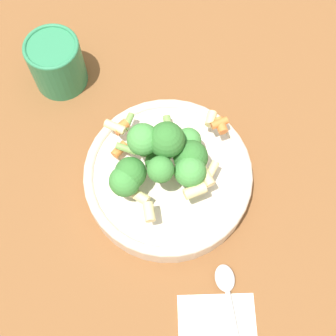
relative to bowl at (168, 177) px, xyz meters
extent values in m
plane|color=brown|center=(0.00, 0.00, -0.02)|extent=(3.00, 3.00, 0.00)
cylinder|color=beige|center=(0.00, 0.00, -0.01)|extent=(0.23, 0.23, 0.04)
torus|color=beige|center=(0.00, 0.00, 0.01)|extent=(0.23, 0.23, 0.01)
cylinder|color=#8CB766|center=(-0.01, -0.02, 0.03)|extent=(0.01, 0.01, 0.01)
sphere|color=#33722D|center=(-0.01, -0.02, 0.04)|extent=(0.03, 0.03, 0.03)
cylinder|color=#8CB766|center=(0.02, -0.06, 0.03)|extent=(0.01, 0.01, 0.01)
sphere|color=#3D8438|center=(0.02, -0.06, 0.06)|extent=(0.04, 0.04, 0.04)
cylinder|color=#8CB766|center=(0.01, -0.05, 0.03)|extent=(0.01, 0.01, 0.02)
sphere|color=#33722D|center=(0.01, -0.05, 0.06)|extent=(0.04, 0.04, 0.04)
cylinder|color=#8CB766|center=(-0.03, -0.03, 0.05)|extent=(0.01, 0.01, 0.01)
sphere|color=#479342|center=(-0.03, -0.03, 0.07)|extent=(0.03, 0.03, 0.03)
cylinder|color=#8CB766|center=(-0.03, 0.03, 0.04)|extent=(0.01, 0.01, 0.01)
sphere|color=#479342|center=(-0.03, 0.03, 0.06)|extent=(0.04, 0.04, 0.04)
cylinder|color=#8CB766|center=(-0.02, -0.03, 0.06)|extent=(0.01, 0.01, 0.02)
sphere|color=#479342|center=(-0.02, -0.03, 0.08)|extent=(0.04, 0.04, 0.04)
cylinder|color=#8CB766|center=(0.02, -0.01, 0.05)|extent=(0.01, 0.01, 0.02)
sphere|color=#3D8438|center=(0.02, -0.01, 0.08)|extent=(0.03, 0.03, 0.03)
cylinder|color=#8CB766|center=(0.01, 0.02, 0.04)|extent=(0.01, 0.01, 0.01)
sphere|color=#33722D|center=(0.01, 0.02, 0.05)|extent=(0.03, 0.03, 0.03)
cylinder|color=#8CB766|center=(-0.02, 0.00, 0.05)|extent=(0.02, 0.02, 0.02)
sphere|color=#33722D|center=(-0.02, 0.00, 0.09)|extent=(0.05, 0.05, 0.05)
cylinder|color=#8CB766|center=(0.00, 0.03, 0.04)|extent=(0.01, 0.01, 0.01)
sphere|color=#33722D|center=(0.00, 0.03, 0.06)|extent=(0.04, 0.04, 0.04)
cylinder|color=#8CB766|center=(0.02, 0.03, 0.03)|extent=(0.01, 0.01, 0.02)
sphere|color=#479342|center=(0.02, 0.03, 0.06)|extent=(0.04, 0.04, 0.04)
cylinder|color=#8CB766|center=(0.00, 0.03, 0.03)|extent=(0.02, 0.02, 0.02)
sphere|color=#33722D|center=(0.00, 0.03, 0.06)|extent=(0.04, 0.04, 0.04)
cylinder|color=orange|center=(-0.04, -0.06, 0.03)|extent=(0.03, 0.03, 0.01)
cylinder|color=orange|center=(-0.05, 0.08, 0.05)|extent=(0.02, 0.02, 0.01)
cylinder|color=orange|center=(0.00, 0.02, 0.05)|extent=(0.02, 0.02, 0.01)
cylinder|color=beige|center=(-0.01, 0.04, 0.04)|extent=(0.02, 0.02, 0.01)
cylinder|color=beige|center=(0.04, -0.04, 0.04)|extent=(0.02, 0.03, 0.01)
cylinder|color=beige|center=(-0.06, 0.07, 0.04)|extent=(0.02, 0.02, 0.01)
cylinder|color=beige|center=(0.01, 0.06, 0.04)|extent=(0.03, 0.02, 0.01)
cylinder|color=beige|center=(0.03, 0.05, 0.05)|extent=(0.03, 0.02, 0.01)
cylinder|color=orange|center=(-0.05, 0.08, 0.05)|extent=(0.02, 0.03, 0.01)
cylinder|color=beige|center=(-0.06, -0.07, 0.05)|extent=(0.03, 0.03, 0.01)
cylinder|color=#729E4C|center=(0.00, 0.00, 0.03)|extent=(0.02, 0.02, 0.01)
cylinder|color=#729E4C|center=(-0.02, 0.02, 0.05)|extent=(0.01, 0.03, 0.01)
cylinder|color=orange|center=(-0.06, -0.06, 0.04)|extent=(0.02, 0.02, 0.01)
cylinder|color=beige|center=(0.06, -0.03, 0.05)|extent=(0.02, 0.01, 0.01)
cylinder|color=beige|center=(0.04, 0.03, 0.06)|extent=(0.02, 0.03, 0.01)
cylinder|color=#729E4C|center=(-0.03, -0.05, 0.04)|extent=(0.02, 0.03, 0.01)
cylinder|color=#729E4C|center=(-0.07, 0.01, 0.03)|extent=(0.02, 0.01, 0.01)
cylinder|color=#729E4C|center=(-0.07, -0.05, 0.04)|extent=(0.03, 0.02, 0.01)
cylinder|color=#2D7F51|center=(-0.20, -0.15, 0.02)|extent=(0.08, 0.08, 0.08)
torus|color=#2D7F51|center=(-0.20, -0.15, 0.06)|extent=(0.08, 0.08, 0.01)
ellipsoid|color=silver|center=(0.15, 0.06, -0.01)|extent=(0.04, 0.03, 0.01)
camera|label=1|loc=(0.24, -0.03, 0.61)|focal=50.00mm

